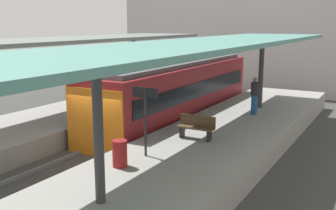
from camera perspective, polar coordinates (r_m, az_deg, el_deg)
The scene contains 14 objects.
ground_plane at distance 16.09m, azimuth -8.97°, elevation -7.35°, with size 80.00×80.00×0.00m, color #383835.
platform_left at distance 18.47m, azimuth -18.33°, elevation -3.71°, with size 4.40×28.00×1.00m, color gray.
platform_right at distance 13.99m, azimuth 3.39°, elevation -7.98°, with size 4.40×28.00×1.00m, color gray.
track_ballast at distance 16.06m, azimuth -8.99°, elevation -7.01°, with size 3.20×28.00×0.20m, color #423F3D.
rail_near_side at distance 16.45m, azimuth -10.98°, elevation -6.01°, with size 0.08×28.00×0.14m, color slate.
rail_far_side at distance 15.59m, azimuth -6.91°, elevation -6.87°, with size 0.08×28.00×0.14m, color slate.
commuter_train at distance 20.36m, azimuth 1.01°, elevation 1.80°, with size 2.78×12.69×3.10m.
canopy_left at distance 18.85m, azimuth -15.91°, elevation 8.62°, with size 4.18×21.00×3.48m.
canopy_right at distance 14.48m, azimuth 6.04°, elevation 8.49°, with size 4.18×21.00×3.54m.
platform_bench at distance 14.76m, azimuth 4.03°, elevation -3.03°, with size 1.40×0.41×0.86m.
platform_sign at distance 12.58m, azimuth -3.25°, elevation -0.15°, with size 0.90×0.08×2.21m.
litter_bin at distance 12.02m, azimuth -6.83°, elevation -6.82°, with size 0.44×0.44×0.80m, color maroon.
passenger_near_bench at distance 18.97m, azimuth 12.12°, elevation 1.35°, with size 0.36×0.36×1.73m.
station_building_backdrop at distance 33.82m, azimuth 10.11°, elevation 11.92°, with size 18.00×6.00×11.00m, color #B7B2B7.
Camera 1 is at (9.57, -11.86, 5.17)m, focal length 43.12 mm.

